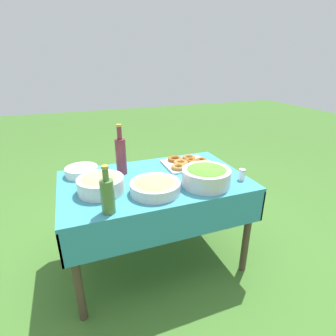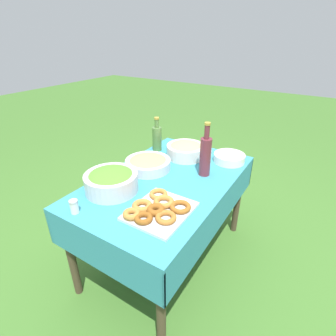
{
  "view_description": "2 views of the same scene",
  "coord_description": "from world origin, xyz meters",
  "px_view_note": "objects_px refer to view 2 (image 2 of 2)",
  "views": [
    {
      "loc": [
        -0.5,
        -1.59,
        1.47
      ],
      "look_at": [
        0.08,
        -0.06,
        0.8
      ],
      "focal_mm": 28.0,
      "sensor_mm": 36.0,
      "label": 1
    },
    {
      "loc": [
        1.26,
        0.81,
        1.57
      ],
      "look_at": [
        0.03,
        0.03,
        0.81
      ],
      "focal_mm": 28.0,
      "sensor_mm": 36.0,
      "label": 2
    }
  ],
  "objects_px": {
    "plate_stack": "(229,158)",
    "bread_bowl": "(148,163)",
    "donut_platter": "(158,209)",
    "salad_bowl": "(111,180)",
    "olive_oil_bottle": "(157,138)",
    "pasta_bowl": "(186,150)",
    "wine_bottle": "(205,155)"
  },
  "relations": [
    {
      "from": "salad_bowl",
      "to": "olive_oil_bottle",
      "type": "xyz_separation_m",
      "value": [
        -0.66,
        -0.11,
        0.04
      ]
    },
    {
      "from": "donut_platter",
      "to": "bread_bowl",
      "type": "bearing_deg",
      "value": -138.21
    },
    {
      "from": "salad_bowl",
      "to": "plate_stack",
      "type": "xyz_separation_m",
      "value": [
        -0.76,
        0.46,
        -0.04
      ]
    },
    {
      "from": "salad_bowl",
      "to": "wine_bottle",
      "type": "bearing_deg",
      "value": 141.09
    },
    {
      "from": "salad_bowl",
      "to": "bread_bowl",
      "type": "distance_m",
      "value": 0.35
    },
    {
      "from": "olive_oil_bottle",
      "to": "bread_bowl",
      "type": "xyz_separation_m",
      "value": [
        0.31,
        0.13,
        -0.06
      ]
    },
    {
      "from": "plate_stack",
      "to": "bread_bowl",
      "type": "distance_m",
      "value": 0.61
    },
    {
      "from": "wine_bottle",
      "to": "bread_bowl",
      "type": "bearing_deg",
      "value": -69.9
    },
    {
      "from": "salad_bowl",
      "to": "wine_bottle",
      "type": "distance_m",
      "value": 0.62
    },
    {
      "from": "donut_platter",
      "to": "bread_bowl",
      "type": "distance_m",
      "value": 0.51
    },
    {
      "from": "pasta_bowl",
      "to": "wine_bottle",
      "type": "distance_m",
      "value": 0.32
    },
    {
      "from": "plate_stack",
      "to": "olive_oil_bottle",
      "type": "xyz_separation_m",
      "value": [
        0.1,
        -0.58,
        0.08
      ]
    },
    {
      "from": "donut_platter",
      "to": "olive_oil_bottle",
      "type": "relative_size",
      "value": 1.32
    },
    {
      "from": "pasta_bowl",
      "to": "donut_platter",
      "type": "bearing_deg",
      "value": 17.13
    },
    {
      "from": "donut_platter",
      "to": "wine_bottle",
      "type": "xyz_separation_m",
      "value": [
        -0.52,
        0.03,
        0.12
      ]
    },
    {
      "from": "plate_stack",
      "to": "bread_bowl",
      "type": "height_order",
      "value": "bread_bowl"
    },
    {
      "from": "olive_oil_bottle",
      "to": "bread_bowl",
      "type": "height_order",
      "value": "olive_oil_bottle"
    },
    {
      "from": "donut_platter",
      "to": "bread_bowl",
      "type": "relative_size",
      "value": 1.14
    },
    {
      "from": "pasta_bowl",
      "to": "donut_platter",
      "type": "relative_size",
      "value": 0.8
    },
    {
      "from": "pasta_bowl",
      "to": "wine_bottle",
      "type": "bearing_deg",
      "value": 53.39
    },
    {
      "from": "bread_bowl",
      "to": "olive_oil_bottle",
      "type": "bearing_deg",
      "value": -156.73
    },
    {
      "from": "pasta_bowl",
      "to": "olive_oil_bottle",
      "type": "bearing_deg",
      "value": -88.52
    },
    {
      "from": "donut_platter",
      "to": "bread_bowl",
      "type": "xyz_separation_m",
      "value": [
        -0.38,
        -0.34,
        0.02
      ]
    },
    {
      "from": "pasta_bowl",
      "to": "plate_stack",
      "type": "bearing_deg",
      "value": 107.1
    },
    {
      "from": "donut_platter",
      "to": "olive_oil_bottle",
      "type": "xyz_separation_m",
      "value": [
        -0.69,
        -0.48,
        0.09
      ]
    },
    {
      "from": "bread_bowl",
      "to": "donut_platter",
      "type": "bearing_deg",
      "value": 41.79
    },
    {
      "from": "donut_platter",
      "to": "olive_oil_bottle",
      "type": "distance_m",
      "value": 0.84
    },
    {
      "from": "salad_bowl",
      "to": "donut_platter",
      "type": "relative_size",
      "value": 0.88
    },
    {
      "from": "pasta_bowl",
      "to": "bread_bowl",
      "type": "bearing_deg",
      "value": -21.76
    },
    {
      "from": "salad_bowl",
      "to": "plate_stack",
      "type": "relative_size",
      "value": 1.4
    },
    {
      "from": "salad_bowl",
      "to": "pasta_bowl",
      "type": "height_order",
      "value": "salad_bowl"
    },
    {
      "from": "pasta_bowl",
      "to": "donut_platter",
      "type": "height_order",
      "value": "pasta_bowl"
    }
  ]
}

